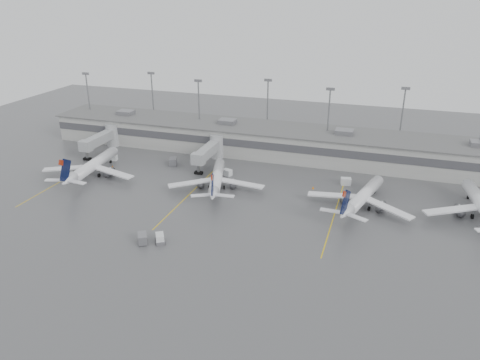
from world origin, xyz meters
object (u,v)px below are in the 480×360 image
(jet_far_left, at_px, (92,166))
(baggage_tug, at_px, (160,239))
(jet_mid_right, at_px, (362,197))
(jet_mid_left, at_px, (217,178))

(jet_far_left, xyz_separation_m, baggage_tug, (33.14, -26.05, -2.19))
(jet_mid_right, bearing_deg, jet_far_left, -163.35)
(jet_far_left, distance_m, jet_mid_left, 34.43)
(jet_far_left, height_order, jet_mid_right, jet_far_left)
(jet_mid_right, distance_m, baggage_tug, 46.29)
(jet_far_left, height_order, jet_mid_left, jet_far_left)
(jet_mid_right, relative_size, baggage_tug, 8.10)
(jet_far_left, xyz_separation_m, jet_mid_right, (69.63, 2.36, -0.13))
(jet_mid_left, bearing_deg, baggage_tug, -108.60)
(jet_far_left, relative_size, jet_mid_right, 1.07)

